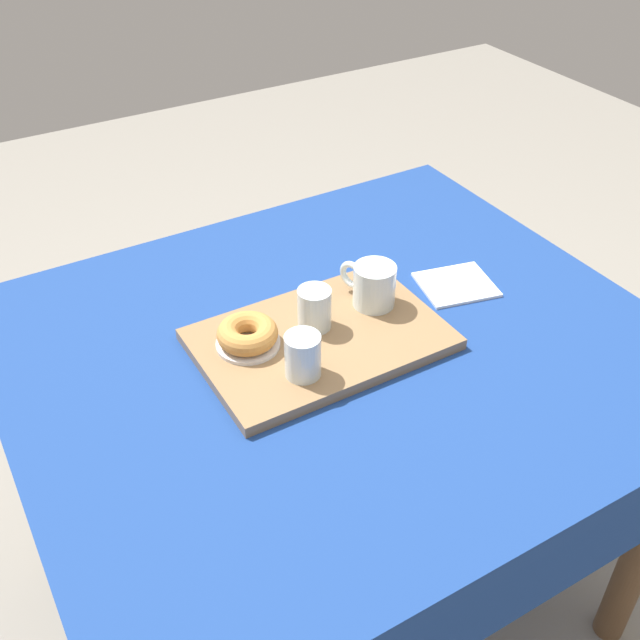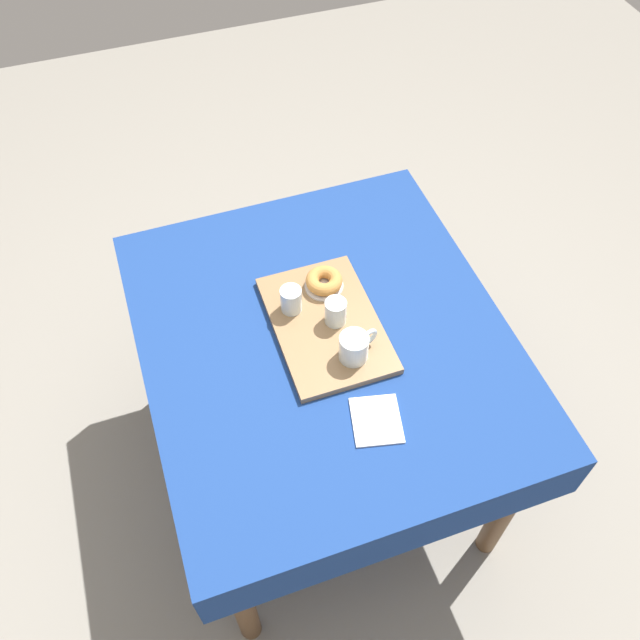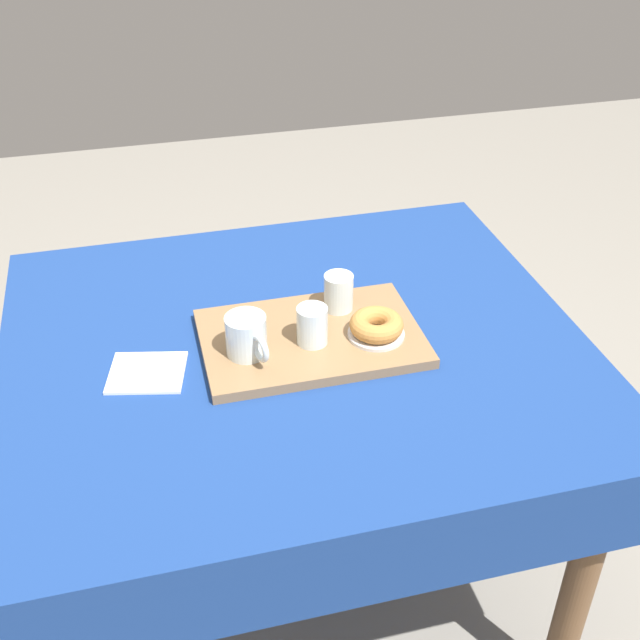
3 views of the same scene
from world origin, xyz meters
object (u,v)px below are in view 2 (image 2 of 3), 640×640
at_px(dining_table, 325,356).
at_px(tea_mug_left, 354,348).
at_px(sugar_donut_left, 324,281).
at_px(donut_plate_left, 324,286).
at_px(water_glass_far, 336,313).
at_px(paper_napkin, 376,420).
at_px(water_glass_near, 291,300).
at_px(serving_tray, 326,324).

height_order(dining_table, tea_mug_left, tea_mug_left).
bearing_deg(sugar_donut_left, donut_plate_left, 0.00).
distance_m(water_glass_far, paper_napkin, 0.32).
bearing_deg(dining_table, water_glass_far, -56.70).
bearing_deg(dining_table, donut_plate_left, -18.46).
xyz_separation_m(water_glass_near, water_glass_far, (-0.08, -0.10, -0.00)).
bearing_deg(tea_mug_left, paper_napkin, 176.64).
bearing_deg(donut_plate_left, serving_tray, 163.02).
height_order(dining_table, donut_plate_left, donut_plate_left).
bearing_deg(paper_napkin, tea_mug_left, -3.36).
bearing_deg(donut_plate_left, water_glass_near, 112.08).
height_order(dining_table, sugar_donut_left, sugar_donut_left).
xyz_separation_m(water_glass_near, paper_napkin, (-0.40, -0.10, -0.05)).
distance_m(dining_table, water_glass_near, 0.20).
height_order(serving_tray, paper_napkin, serving_tray).
height_order(water_glass_near, donut_plate_left, water_glass_near).
bearing_deg(dining_table, tea_mug_left, -155.70).
xyz_separation_m(dining_table, water_glass_far, (0.03, -0.04, 0.15)).
bearing_deg(tea_mug_left, serving_tray, 13.80).
bearing_deg(tea_mug_left, sugar_donut_left, -1.12).
bearing_deg(tea_mug_left, dining_table, 24.30).
height_order(serving_tray, donut_plate_left, donut_plate_left).
xyz_separation_m(serving_tray, paper_napkin, (-0.32, -0.02, -0.01)).
xyz_separation_m(water_glass_near, sugar_donut_left, (0.05, -0.11, -0.01)).
relative_size(dining_table, water_glass_far, 14.77).
distance_m(serving_tray, tea_mug_left, 0.14).
distance_m(dining_table, sugar_donut_left, 0.22).
relative_size(tea_mug_left, water_glass_far, 1.50).
distance_m(tea_mug_left, water_glass_near, 0.23).
xyz_separation_m(donut_plate_left, sugar_donut_left, (0.00, 0.00, 0.02)).
xyz_separation_m(water_glass_far, paper_napkin, (-0.32, 0.01, -0.05)).
relative_size(tea_mug_left, water_glass_near, 1.50).
distance_m(tea_mug_left, water_glass_far, 0.13).
xyz_separation_m(tea_mug_left, water_glass_far, (0.13, 0.01, -0.00)).
distance_m(dining_table, donut_plate_left, 0.20).
relative_size(serving_tray, sugar_donut_left, 4.06).
height_order(donut_plate_left, paper_napkin, donut_plate_left).
bearing_deg(dining_table, paper_napkin, -173.24).
relative_size(dining_table, donut_plate_left, 10.21).
xyz_separation_m(donut_plate_left, paper_napkin, (-0.44, 0.02, -0.02)).
bearing_deg(sugar_donut_left, tea_mug_left, 178.88).
bearing_deg(water_glass_far, donut_plate_left, -4.98).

